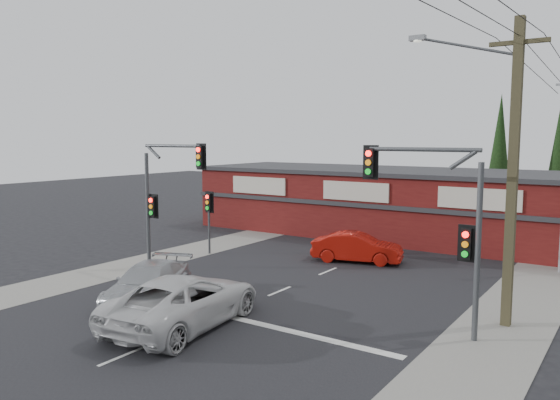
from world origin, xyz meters
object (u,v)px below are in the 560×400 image
Objects in this scene: red_sedan at (357,247)px; silver_suv at (148,283)px; utility_pole at (509,163)px; shop_building at (398,202)px; white_suv at (184,300)px.

silver_suv is at bearing 145.95° from red_sedan.
utility_pole is at bearing 0.66° from silver_suv.
red_sedan is 0.16× the size of shop_building.
silver_suv is 13.50m from utility_pole.
shop_building reaches higher than red_sedan.
red_sedan is at bearing 49.47° from silver_suv.
shop_building is at bearing -95.10° from white_suv.
shop_building is at bearing 61.02° from silver_suv.
shop_building is (-1.23, 8.27, 1.40)m from red_sedan.
white_suv is 11.51m from utility_pole.
shop_building is at bearing 123.76° from utility_pole.
red_sedan is 10.98m from utility_pole.
shop_building reaches higher than white_suv.
utility_pole is (8.73, 5.97, 4.54)m from white_suv.
white_suv is 0.61× the size of utility_pole.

